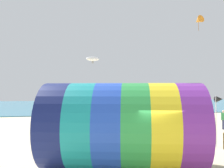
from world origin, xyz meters
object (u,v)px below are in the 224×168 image
Objects in this scene: kite_white_parafoil at (93,59)px; kite_orange_delta at (198,21)px; giant_inflatable_tube at (123,126)px; bystander_near_water at (79,126)px; beach_flag at (219,102)px; bystander_mid_beach at (224,120)px.

kite_orange_delta is at bearing -24.79° from kite_white_parafoil.
giant_inflatable_tube is at bearing -92.79° from kite_white_parafoil.
giant_inflatable_tube is 3.97× the size of bystander_near_water.
beach_flag is at bearing -65.86° from kite_white_parafoil.
beach_flag is (-4.13, -5.30, 1.75)m from bystander_mid_beach.
kite_white_parafoil reaches higher than giant_inflatable_tube.
bystander_near_water is at bearing -102.74° from kite_white_parafoil.
kite_orange_delta reaches higher than kite_white_parafoil.
kite_white_parafoil is (0.74, 15.09, 4.57)m from giant_inflatable_tube.
kite_white_parafoil is 0.89× the size of bystander_mid_beach.
bystander_near_water is 1.13× the size of bystander_mid_beach.
giant_inflatable_tube reaches higher than bystander_mid_beach.
bystander_near_water is at bearing -157.66° from kite_orange_delta.
kite_white_parafoil reaches higher than bystander_near_water.
bystander_near_water is 8.49m from beach_flag.
bystander_mid_beach is at bearing -36.19° from kite_white_parafoil.
giant_inflatable_tube is at bearing -132.60° from kite_orange_delta.
kite_white_parafoil is at bearing 77.26° from bystander_near_water.
beach_flag reaches higher than bystander_near_water.
bystander_mid_beach is (0.46, -2.82, -8.78)m from kite_orange_delta.
kite_white_parafoil is 0.78× the size of bystander_near_water.
bystander_mid_beach is (11.68, 1.79, -0.12)m from bystander_near_water.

